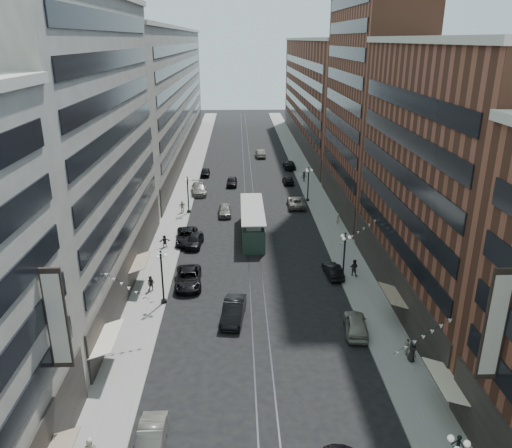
{
  "coord_description": "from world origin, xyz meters",
  "views": [
    {
      "loc": [
        -1.75,
        -15.35,
        24.37
      ],
      "look_at": [
        0.13,
        36.65,
        5.0
      ],
      "focal_mm": 35.0,
      "sensor_mm": 36.0,
      "label": 1
    }
  ],
  "objects": [
    {
      "name": "building_west_far",
      "position": [
        -17.0,
        96.0,
        13.0
      ],
      "size": [
        8.0,
        90.0,
        26.0
      ],
      "primitive_type": "cube",
      "color": "#A7A294",
      "rests_on": "ground"
    },
    {
      "name": "car_2",
      "position": [
        -7.15,
        31.88,
        0.8
      ],
      "size": [
        3.02,
        5.95,
        1.61
      ],
      "primitive_type": "imported",
      "rotation": [
        0.0,
        0.0,
        0.06
      ],
      "color": "black",
      "rests_on": "ground"
    },
    {
      "name": "car_12",
      "position": [
        8.4,
        81.7,
        0.8
      ],
      "size": [
        2.38,
        5.57,
        1.6
      ],
      "primitive_type": "imported",
      "rotation": [
        0.0,
        0.0,
        3.17
      ],
      "color": "black",
      "rests_on": "ground"
    },
    {
      "name": "pedestrian_extra_0",
      "position": [
        11.9,
        17.82,
        1.04
      ],
      "size": [
        0.63,
        0.95,
        1.79
      ],
      "primitive_type": "imported",
      "rotation": [
        0.0,
        0.0,
        1.76
      ],
      "color": "black",
      "rests_on": "sidewalk_east"
    },
    {
      "name": "building_west_mid",
      "position": [
        -17.0,
        33.0,
        14.0
      ],
      "size": [
        8.0,
        36.0,
        28.0
      ],
      "primitive_type": "cube",
      "color": "#A7A294",
      "rests_on": "ground"
    },
    {
      "name": "rail_west",
      "position": [
        -0.7,
        70.0,
        0.01
      ],
      "size": [
        0.12,
        180.0,
        0.02
      ],
      "primitive_type": "cube",
      "color": "#2D2D33",
      "rests_on": "ground"
    },
    {
      "name": "ground",
      "position": [
        0.0,
        60.0,
        0.0
      ],
      "size": [
        220.0,
        220.0,
        0.0
      ],
      "primitive_type": "plane",
      "color": "black",
      "rests_on": "ground"
    },
    {
      "name": "sidewalk_east",
      "position": [
        11.0,
        70.0,
        0.07
      ],
      "size": [
        4.0,
        180.0,
        0.15
      ],
      "primitive_type": "cube",
      "color": "gray",
      "rests_on": "ground"
    },
    {
      "name": "lamppost_se_mid",
      "position": [
        9.2,
        60.0,
        3.1
      ],
      "size": [
        1.03,
        1.14,
        5.52
      ],
      "color": "black",
      "rests_on": "sidewalk_east"
    },
    {
      "name": "car_extra_1",
      "position": [
        -7.34,
        42.45,
        0.78
      ],
      "size": [
        2.3,
        4.76,
        1.57
      ],
      "primitive_type": "imported",
      "rotation": [
        0.0,
        0.0,
        -0.1
      ],
      "color": "black",
      "rests_on": "ground"
    },
    {
      "name": "building_east_mid",
      "position": [
        17.0,
        28.0,
        12.0
      ],
      "size": [
        8.0,
        30.0,
        24.0
      ],
      "primitive_type": "cube",
      "color": "brown",
      "rests_on": "ground"
    },
    {
      "name": "pedestrian_5",
      "position": [
        -10.98,
        41.99,
        0.9
      ],
      "size": [
        1.46,
        0.77,
        1.51
      ],
      "primitive_type": "imported",
      "rotation": [
        0.0,
        0.0,
        0.27
      ],
      "color": "black",
      "rests_on": "sidewalk_west"
    },
    {
      "name": "car_extra_2",
      "position": [
        -3.82,
        53.94,
        0.78
      ],
      "size": [
        2.02,
        4.64,
        1.56
      ],
      "primitive_type": "imported",
      "rotation": [
        0.0,
        0.0,
        0.04
      ],
      "color": "slate",
      "rests_on": "ground"
    },
    {
      "name": "car_14",
      "position": [
        3.11,
        92.07,
        0.83
      ],
      "size": [
        2.19,
        5.18,
        1.66
      ],
      "primitive_type": "imported",
      "rotation": [
        0.0,
        0.0,
        3.23
      ],
      "color": "slate",
      "rests_on": "ground"
    },
    {
      "name": "pedestrian_9",
      "position": [
        10.1,
        71.69,
        1.01
      ],
      "size": [
        1.17,
        0.65,
        1.71
      ],
      "primitive_type": "imported",
      "rotation": [
        0.0,
        0.0,
        0.18
      ],
      "color": "black",
      "rests_on": "sidewalk_east"
    },
    {
      "name": "pedestrian_4",
      "position": [
        11.75,
        18.56,
        0.97
      ],
      "size": [
        0.45,
        0.96,
        1.64
      ],
      "primitive_type": "imported",
      "rotation": [
        0.0,
        0.0,
        1.56
      ],
      "color": "#A19B85",
      "rests_on": "sidewalk_east"
    },
    {
      "name": "lamppost_sw_far",
      "position": [
        -9.2,
        28.0,
        3.1
      ],
      "size": [
        1.03,
        1.14,
        5.52
      ],
      "color": "black",
      "rests_on": "sidewalk_west"
    },
    {
      "name": "car_8",
      "position": [
        -8.4,
        64.96,
        0.86
      ],
      "size": [
        3.01,
        6.13,
        1.72
      ],
      "primitive_type": "imported",
      "rotation": [
        0.0,
        0.0,
        0.11
      ],
      "color": "slate",
      "rests_on": "ground"
    },
    {
      "name": "car_extra_0",
      "position": [
        7.12,
        70.64,
        0.73
      ],
      "size": [
        1.89,
        4.37,
        1.47
      ],
      "primitive_type": "imported",
      "rotation": [
        0.0,
        0.0,
        3.18
      ],
      "color": "black",
      "rests_on": "ground"
    },
    {
      "name": "car_11",
      "position": [
        7.11,
        57.59,
        0.78
      ],
      "size": [
        2.71,
        5.67,
        1.56
      ],
      "primitive_type": "imported",
      "rotation": [
        0.0,
        0.0,
        3.12
      ],
      "color": "gray",
      "rests_on": "ground"
    },
    {
      "name": "building_east_far",
      "position": [
        17.0,
        105.0,
        12.0
      ],
      "size": [
        8.0,
        72.0,
        24.0
      ],
      "primitive_type": "cube",
      "color": "brown",
      "rests_on": "ground"
    },
    {
      "name": "car_1",
      "position": [
        -7.45,
        9.33,
        0.78
      ],
      "size": [
        1.69,
        4.76,
        1.56
      ],
      "primitive_type": "imported",
      "rotation": [
        0.0,
        0.0,
        0.01
      ],
      "color": "#626157",
      "rests_on": "ground"
    },
    {
      "name": "car_5",
      "position": [
        -2.37,
        24.88,
        0.88
      ],
      "size": [
        2.51,
        5.56,
        1.77
      ],
      "primitive_type": "imported",
      "rotation": [
        0.0,
        0.0,
        -0.12
      ],
      "color": "black",
      "rests_on": "ground"
    },
    {
      "name": "car_4",
      "position": [
        8.4,
        22.28,
        0.82
      ],
      "size": [
        2.52,
        5.03,
        1.65
      ],
      "primitive_type": "imported",
      "rotation": [
        0.0,
        0.0,
        3.02
      ],
      "color": "gray",
      "rests_on": "ground"
    },
    {
      "name": "pedestrian_8",
      "position": [
        11.87,
        48.99,
        0.97
      ],
      "size": [
        0.7,
        0.57,
        1.64
      ],
      "primitive_type": "imported",
      "rotation": [
        0.0,
        0.0,
        3.5
      ],
      "color": "beige",
      "rests_on": "sidewalk_east"
    },
    {
      "name": "sidewalk_west",
      "position": [
        -11.0,
        70.0,
        0.07
      ],
      "size": [
        4.0,
        180.0,
        0.15
      ],
      "primitive_type": "cube",
      "color": "gray",
      "rests_on": "ground"
    },
    {
      "name": "pedestrian_2",
      "position": [
        -10.83,
        30.54,
        0.94
      ],
      "size": [
        0.86,
        0.64,
        1.58
      ],
      "primitive_type": "imported",
      "rotation": [
        0.0,
        0.0,
        -0.32
      ],
      "color": "black",
      "rests_on": "sidewalk_west"
    },
    {
      "name": "pedestrian_7",
      "position": [
        10.65,
        33.23,
        1.09
      ],
      "size": [
        1.04,
        0.89,
        1.89
      ],
      "primitive_type": "imported",
      "rotation": [
        0.0,
        0.0,
        2.63
      ],
      "color": "black",
      "rests_on": "sidewalk_east"
    },
    {
      "name": "lamppost_se_far",
      "position": [
        9.2,
        32.0,
        3.1
      ],
      "size": [
        1.03,
        1.14,
        5.52
      ],
      "color": "black",
      "rests_on": "sidewalk_east"
    },
    {
      "name": "car_10",
      "position": [
        8.4,
        33.38,
        0.7
      ],
      "size": [
        1.87,
        4.34,
        1.39
      ],
      "primitive_type": "imported",
      "rotation": [
        0.0,
        0.0,
        3.24
      ],
      "color": "black",
      "rests_on": "ground"
    },
    {
      "name": "rail_east",
      "position": [
        0.7,
        70.0,
        0.01
      ],
      "size": [
        0.12,
        180.0,
        0.02
      ],
      "primitive_type": "cube",
      "color": "#2D2D33",
      "rests_on": "ground"
    },
    {
      "name": "streetcar",
      "position": [
        0.0,
        46.03,
        1.71
      ],
      "size": [
        2.96,
        13.39,
        3.7
      ],
      "color": "#273E30",
      "rests_on": "ground"
    },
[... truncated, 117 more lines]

